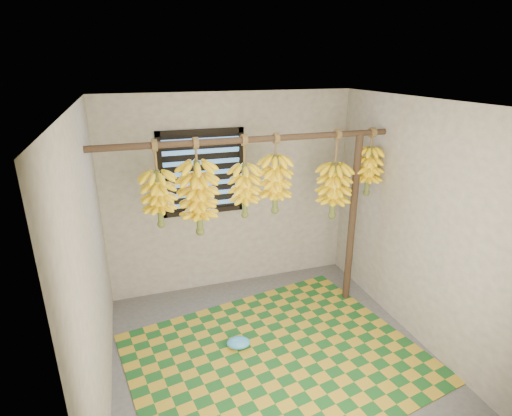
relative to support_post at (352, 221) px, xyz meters
name	(u,v)px	position (x,y,z in m)	size (l,w,h in m)	color
floor	(273,356)	(-1.20, -0.70, -1.00)	(3.00, 3.00, 0.01)	#494949
ceiling	(278,103)	(-1.20, -0.70, 1.40)	(3.00, 3.00, 0.01)	silver
wall_back	(232,194)	(-1.20, 0.80, 0.20)	(3.00, 0.01, 2.40)	slate
wall_left	(91,271)	(-2.71, -0.70, 0.20)	(0.01, 3.00, 2.40)	slate
wall_right	(418,224)	(0.30, -0.70, 0.20)	(0.01, 3.00, 2.40)	slate
window	(202,173)	(-1.55, 0.78, 0.50)	(1.00, 0.04, 1.00)	black
hanging_pole	(251,140)	(-1.20, 0.00, 1.00)	(0.06, 0.06, 3.00)	#402D1E
support_post	(352,221)	(0.00, 0.00, 0.00)	(0.08, 0.08, 2.00)	#402D1E
woven_mat	(277,358)	(-1.18, -0.74, -0.99)	(2.69, 2.15, 0.01)	#17501D
plastic_bag	(238,343)	(-1.49, -0.48, -0.94)	(0.24, 0.17, 0.10)	#3C9ADF
banana_bunch_a	(159,199)	(-2.11, 0.00, 0.49)	(0.33, 0.33, 0.83)	brown
banana_bunch_b	(198,198)	(-1.74, 0.00, 0.46)	(0.37, 0.37, 0.96)	brown
banana_bunch_c	(245,191)	(-1.27, 0.00, 0.49)	(0.31, 0.31, 0.84)	brown
banana_bunch_d	(275,184)	(-0.94, 0.00, 0.53)	(0.33, 0.33, 0.82)	brown
banana_bunch_e	(334,191)	(-0.27, 0.00, 0.39)	(0.36, 0.36, 0.96)	brown
banana_bunch_f	(369,171)	(0.15, 0.00, 0.58)	(0.29, 0.29, 0.74)	brown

